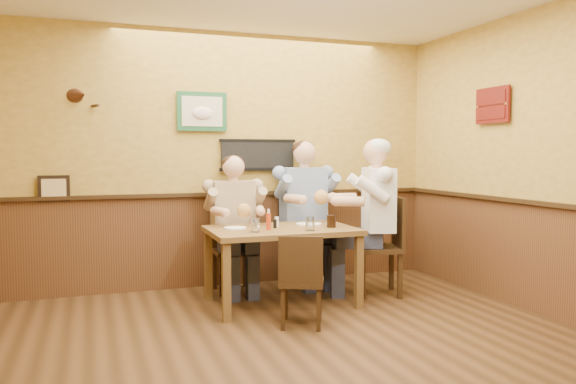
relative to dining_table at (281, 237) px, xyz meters
name	(u,v)px	position (x,y,z in m)	size (l,w,h in m)	color
room	(309,123)	(-0.24, -1.33, 1.03)	(5.02, 5.03, 2.81)	#372310
dining_table	(281,237)	(0.00, 0.00, 0.00)	(1.40, 0.90, 0.75)	brown
chair_back_left	(233,249)	(-0.32, 0.65, -0.20)	(0.42, 0.42, 0.91)	#352310
chair_back_right	(303,239)	(0.53, 0.77, -0.15)	(0.47, 0.47, 1.01)	#352310
chair_right_end	(378,246)	(1.07, 0.03, -0.15)	(0.47, 0.47, 1.02)	#352310
chair_near_side	(302,280)	(-0.06, -0.70, -0.26)	(0.37, 0.37, 0.79)	#352310
diner_tan_shirt	(233,231)	(-0.32, 0.65, -0.01)	(0.60, 0.60, 1.30)	tan
diner_blue_polo	(303,220)	(0.53, 0.77, 0.06)	(0.67, 0.67, 1.44)	#7A8FB7
diner_white_elder	(378,225)	(1.07, 0.03, 0.07)	(0.67, 0.67, 1.45)	white
water_glass_left	(255,225)	(-0.32, -0.18, 0.15)	(0.08, 0.08, 0.12)	white
water_glass_mid	(310,223)	(0.20, -0.26, 0.16)	(0.09, 0.09, 0.13)	silver
cola_tumbler	(331,221)	(0.47, -0.13, 0.15)	(0.09, 0.09, 0.12)	black
hot_sauce_bottle	(269,221)	(-0.16, -0.10, 0.18)	(0.04, 0.04, 0.18)	red
salt_shaker	(277,222)	(-0.01, 0.10, 0.14)	(0.04, 0.04, 0.10)	white
pepper_shaker	(275,224)	(-0.06, 0.01, 0.13)	(0.03, 0.03, 0.08)	black
plate_far_left	(235,228)	(-0.43, 0.10, 0.10)	(0.22, 0.22, 0.01)	white
plate_far_right	(309,224)	(0.33, 0.11, 0.10)	(0.26, 0.26, 0.02)	silver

